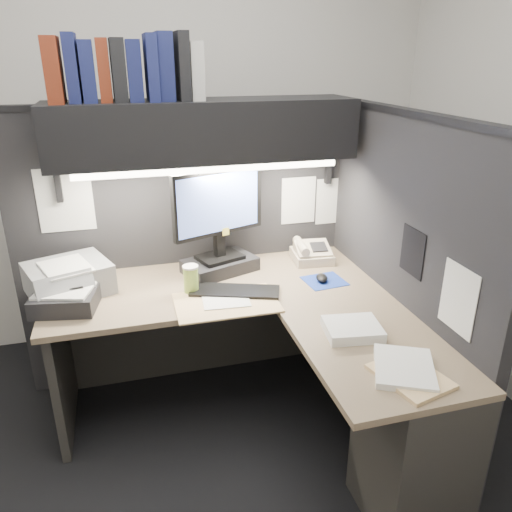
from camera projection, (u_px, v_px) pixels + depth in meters
name	position (u px, v px, depth m)	size (l,w,h in m)	color
floor	(218.00, 472.00, 2.39)	(3.50, 3.50, 0.00)	black
wall_back	(166.00, 139.00, 3.22)	(3.50, 0.04, 2.70)	silver
partition_back	(188.00, 248.00, 2.93)	(1.90, 0.06, 1.60)	black
partition_right	(399.00, 282.00, 2.49)	(0.06, 1.50, 1.60)	black
desk	(305.00, 381.00, 2.33)	(1.70, 1.53, 0.73)	#846A54
overhead_shelf	(204.00, 130.00, 2.53)	(1.55, 0.34, 0.30)	black
task_light_tube	(211.00, 169.00, 2.46)	(0.04, 0.04, 1.32)	white
monitor	(219.00, 233.00, 2.70)	(0.51, 0.35, 0.58)	black
keyboard	(235.00, 291.00, 2.53)	(0.45, 0.15, 0.02)	black
mousepad	(324.00, 281.00, 2.67)	(0.21, 0.19, 0.00)	#1B3596
mouse	(322.00, 278.00, 2.66)	(0.06, 0.10, 0.04)	black
telephone	(312.00, 253.00, 2.92)	(0.22, 0.23, 0.09)	beige
coffee_cup	(191.00, 280.00, 2.51)	(0.07, 0.07, 0.14)	#BED254
printer	(69.00, 278.00, 2.52)	(0.38, 0.33, 0.15)	gray
notebook_stack	(66.00, 300.00, 2.37)	(0.29, 0.24, 0.09)	black
open_folder	(226.00, 303.00, 2.43)	(0.50, 0.32, 0.01)	#D6B278
paper_stack_a	(352.00, 329.00, 2.16)	(0.24, 0.20, 0.05)	white
paper_stack_b	(404.00, 368.00, 1.91)	(0.22, 0.27, 0.03)	white
manila_stack	(410.00, 376.00, 1.87)	(0.21, 0.27, 0.02)	#D6B278
binder_row	(127.00, 69.00, 2.33)	(0.71, 0.26, 0.31)	maroon
pinned_papers	(270.00, 221.00, 2.60)	(1.76, 1.31, 0.51)	white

